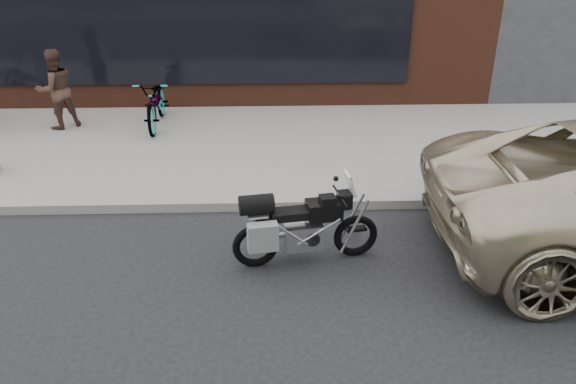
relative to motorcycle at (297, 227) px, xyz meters
name	(u,v)px	position (x,y,z in m)	size (l,w,h in m)	color
near_sidewalk	(278,139)	(-0.18, 4.44, -0.45)	(44.00, 6.00, 0.15)	gray
motorcycle	(297,227)	(0.00, 0.00, 0.00)	(1.92, 0.82, 1.22)	black
bicycle_front	(156,102)	(-2.68, 5.12, 0.13)	(0.68, 1.94, 1.02)	gray
cafe_patron_left	(56,89)	(-4.68, 5.08, 0.44)	(0.79, 0.62, 1.62)	#442C24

